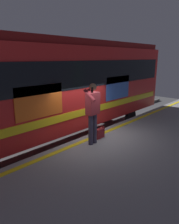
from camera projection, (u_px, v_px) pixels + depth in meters
ground_plane at (87, 158)px, 7.32m from camera, size 26.29×26.29×0.00m
platform at (146, 169)px, 5.75m from camera, size 17.53×4.48×0.88m
safety_line at (94, 137)px, 6.90m from camera, size 17.18×0.16×0.01m
track_rail_near at (66, 147)px, 8.04m from camera, size 22.79×0.08×0.16m
track_rail_far at (44, 138)px, 8.98m from camera, size 22.79×0.08×0.16m
train_carriage at (58, 83)px, 8.11m from camera, size 10.79×3.07×3.90m
passenger at (93, 109)px, 6.12m from camera, size 0.57×0.55×1.85m
handbag at (99, 133)px, 6.79m from camera, size 0.35×0.32×0.38m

